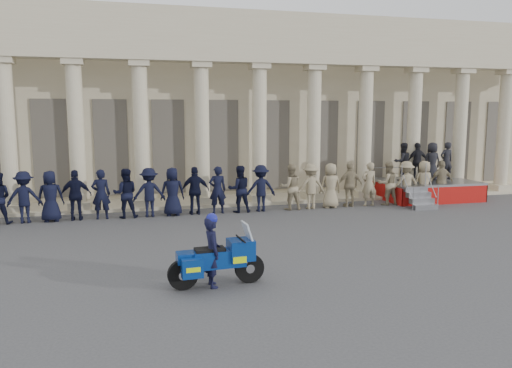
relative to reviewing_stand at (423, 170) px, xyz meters
name	(u,v)px	position (x,y,z in m)	size (l,w,h in m)	color
ground	(285,252)	(-9.28, -7.32, -1.40)	(90.00, 90.00, 0.00)	#3E3E40
building	(207,106)	(-9.28, 7.43, 3.12)	(40.00, 12.50, 9.00)	#BEB08E
officer_rank	(226,190)	(-9.84, -1.02, -0.42)	(21.82, 0.74, 1.96)	black
reviewing_stand	(423,170)	(0.00, 0.00, 0.00)	(4.44, 4.21, 2.72)	gray
motorcycle	(218,259)	(-11.74, -9.72, -0.75)	(2.36, 0.98, 1.51)	black
rider	(212,250)	(-11.87, -9.74, -0.52)	(0.45, 0.64, 1.79)	black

